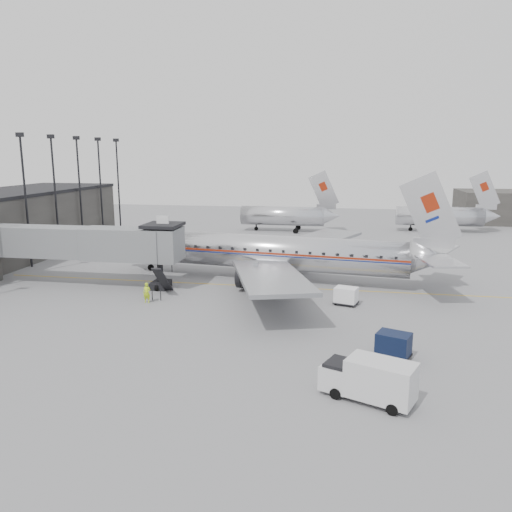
{
  "coord_description": "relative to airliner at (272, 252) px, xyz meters",
  "views": [
    {
      "loc": [
        8.07,
        -41.33,
        13.0
      ],
      "look_at": [
        -0.12,
        5.36,
        3.2
      ],
      "focal_mm": 35.0,
      "sensor_mm": 36.0,
      "label": 1
    }
  ],
  "objects": [
    {
      "name": "distant_aircraft_mid",
      "position": [
        23.21,
        37.09,
        -0.16
      ],
      "size": [
        16.39,
        3.2,
        10.26
      ],
      "color": "silver",
      "rests_on": "ground"
    },
    {
      "name": "floodlight_masts",
      "position": [
        -28.5,
        4.09,
        5.47
      ],
      "size": [
        0.9,
        42.25,
        15.25
      ],
      "color": "black",
      "rests_on": "ground"
    },
    {
      "name": "airliner",
      "position": [
        0.0,
        0.0,
        0.0
      ],
      "size": [
        36.24,
        33.4,
        11.49
      ],
      "rotation": [
        0.0,
        0.0,
        -0.13
      ],
      "color": "silver",
      "rests_on": "ground"
    },
    {
      "name": "apron_line",
      "position": [
        2.0,
        -2.91,
        -2.88
      ],
      "size": [
        60.0,
        0.15,
        0.01
      ],
      "primitive_type": "cube",
      "rotation": [
        0.0,
        0.0,
        1.57
      ],
      "color": "gold",
      "rests_on": "ground"
    },
    {
      "name": "distant_aircraft_near",
      "position": [
        -2.79,
        33.09,
        -0.16
      ],
      "size": [
        16.39,
        3.2,
        10.26
      ],
      "color": "silver",
      "rests_on": "ground"
    },
    {
      "name": "ground",
      "position": [
        -1.0,
        -8.91,
        -2.89
      ],
      "size": [
        160.0,
        160.0,
        0.0
      ],
      "primitive_type": "plane",
      "color": "slate",
      "rests_on": "ground"
    },
    {
      "name": "baggage_cart_navy",
      "position": [
        10.57,
        -18.91,
        -1.99
      ],
      "size": [
        2.59,
        2.31,
        1.68
      ],
      "rotation": [
        0.0,
        0.0,
        -0.38
      ],
      "color": "black",
      "rests_on": "ground"
    },
    {
      "name": "ramp_worker",
      "position": [
        -9.77,
        -10.1,
        -1.98
      ],
      "size": [
        0.68,
        0.46,
        1.81
      ],
      "primitive_type": "imported",
      "rotation": [
        0.0,
        0.0,
        0.03
      ],
      "color": "#BEE71B",
      "rests_on": "ground"
    },
    {
      "name": "service_van",
      "position": [
        8.73,
        -24.89,
        -1.66
      ],
      "size": [
        5.3,
        3.68,
        2.33
      ],
      "rotation": [
        0.0,
        0.0,
        -0.4
      ],
      "color": "silver",
      "rests_on": "ground"
    },
    {
      "name": "baggage_cart_white",
      "position": [
        7.58,
        -7.64,
        -2.07
      ],
      "size": [
        2.31,
        1.99,
        1.54
      ],
      "rotation": [
        0.0,
        0.0,
        -0.29
      ],
      "color": "white",
      "rests_on": "ground"
    },
    {
      "name": "jet_bridge",
      "position": [
        -17.66,
        -5.24,
        1.29
      ],
      "size": [
        21.0,
        6.2,
        7.1
      ],
      "color": "slate",
      "rests_on": "ground"
    }
  ]
}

